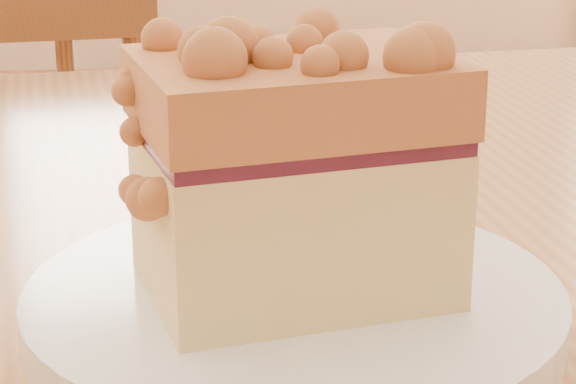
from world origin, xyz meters
The scene contains 3 objects.
cafe_chair_main centered at (0.00, 0.85, 0.41)m, with size 0.41×0.41×0.82m.
plate centered at (0.26, 0.10, 0.76)m, with size 0.23×0.23×0.02m.
cake_slice centered at (0.26, 0.10, 0.82)m, with size 0.15×0.12×0.12m.
Camera 1 is at (0.22, -0.34, 0.97)m, focal length 70.00 mm.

